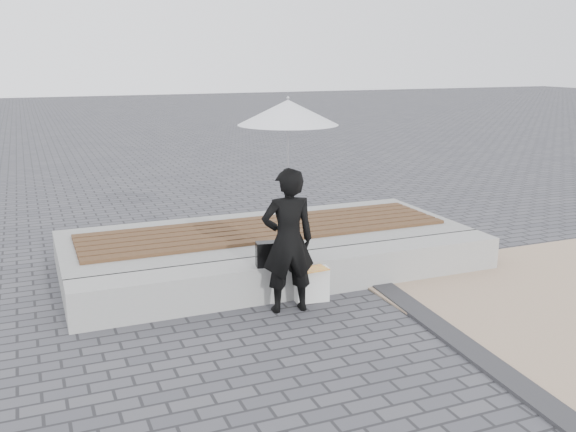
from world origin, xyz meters
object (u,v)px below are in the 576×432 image
Objects in this scene: seating_ledge at (303,274)px; handbag at (274,254)px; canvas_tote at (312,284)px; parasol at (288,112)px; woman at (288,241)px.

seating_ledge is 13.37× the size of handbag.
canvas_tote is (-0.03, -0.30, -0.01)m from seating_ledge.
canvas_tote is (0.33, 0.14, -1.84)m from parasol.
handbag is (-0.41, -0.17, 0.33)m from seating_ledge.
handbag reaches higher than canvas_tote.
handbag reaches higher than seating_ledge.
woman reaches higher than seating_ledge.
parasol is (-0.36, -0.44, 1.82)m from seating_ledge.
parasol is (0.00, 0.00, 1.28)m from woman.
woman is 4.00× the size of canvas_tote.
seating_ledge is at bearing 50.60° from parasol.
woman is 0.35m from handbag.
woman is (-0.36, -0.44, 0.54)m from seating_ledge.
woman is at bearing -70.45° from handbag.
parasol is at bearing -129.40° from seating_ledge.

